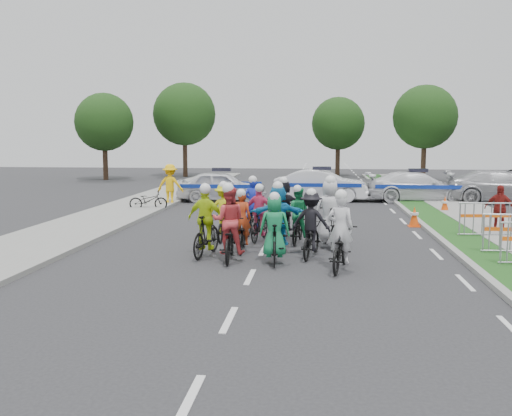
# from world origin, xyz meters

# --- Properties ---
(ground) EXTENTS (90.00, 90.00, 0.00)m
(ground) POSITION_xyz_m (0.00, 0.00, 0.00)
(ground) COLOR #28282B
(ground) RESTS_ON ground
(curb_right) EXTENTS (0.20, 60.00, 0.12)m
(curb_right) POSITION_xyz_m (5.10, 5.00, 0.06)
(curb_right) COLOR gray
(curb_right) RESTS_ON ground
(grass_strip) EXTENTS (1.20, 60.00, 0.11)m
(grass_strip) POSITION_xyz_m (5.80, 5.00, 0.06)
(grass_strip) COLOR #1E4C18
(grass_strip) RESTS_ON ground
(sidewalk_left) EXTENTS (3.00, 60.00, 0.13)m
(sidewalk_left) POSITION_xyz_m (-6.50, 5.00, 0.07)
(sidewalk_left) COLOR gray
(sidewalk_left) RESTS_ON ground
(rider_0) EXTENTS (0.99, 1.95, 1.90)m
(rider_0) POSITION_xyz_m (2.00, 0.94, 0.63)
(rider_0) COLOR black
(rider_0) RESTS_ON ground
(rider_1) EXTENTS (0.77, 1.71, 1.77)m
(rider_1) POSITION_xyz_m (0.43, 1.44, 0.69)
(rider_1) COLOR black
(rider_1) RESTS_ON ground
(rider_2) EXTENTS (0.87, 1.98, 1.97)m
(rider_2) POSITION_xyz_m (-0.74, 1.68, 0.73)
(rider_2) COLOR black
(rider_2) RESTS_ON ground
(rider_3) EXTENTS (1.01, 1.88, 1.91)m
(rider_3) POSITION_xyz_m (-1.39, 2.11, 0.73)
(rider_3) COLOR black
(rider_3) RESTS_ON ground
(rider_4) EXTENTS (1.08, 1.84, 1.79)m
(rider_4) POSITION_xyz_m (1.30, 2.33, 0.70)
(rider_4) COLOR black
(rider_4) RESTS_ON ground
(rider_5) EXTENTS (1.58, 1.88, 1.91)m
(rider_5) POSITION_xyz_m (0.40, 3.00, 0.80)
(rider_5) COLOR black
(rider_5) RESTS_ON ground
(rider_6) EXTENTS (0.70, 1.71, 1.71)m
(rider_6) POSITION_xyz_m (-0.58, 2.90, 0.57)
(rider_6) COLOR black
(rider_6) RESTS_ON ground
(rider_7) EXTENTS (0.94, 2.01, 2.04)m
(rider_7) POSITION_xyz_m (1.80, 3.61, 0.79)
(rider_7) COLOR black
(rider_7) RESTS_ON ground
(rider_8) EXTENTS (0.77, 1.73, 1.71)m
(rider_8) POSITION_xyz_m (0.88, 4.25, 0.64)
(rider_8) COLOR black
(rider_8) RESTS_ON ground
(rider_9) EXTENTS (0.92, 1.70, 1.73)m
(rider_9) POSITION_xyz_m (-0.24, 4.42, 0.67)
(rider_9) COLOR black
(rider_9) RESTS_ON ground
(rider_10) EXTENTS (1.01, 1.78, 1.78)m
(rider_10) POSITION_xyz_m (-1.33, 4.49, 0.70)
(rider_10) COLOR black
(rider_10) RESTS_ON ground
(rider_11) EXTENTS (1.50, 1.80, 1.86)m
(rider_11) POSITION_xyz_m (0.40, 5.46, 0.78)
(rider_11) COLOR black
(rider_11) RESTS_ON ground
(rider_12) EXTENTS (0.87, 1.89, 1.86)m
(rider_12) POSITION_xyz_m (-0.62, 5.99, 0.61)
(rider_12) COLOR black
(rider_12) RESTS_ON ground
(police_car_0) EXTENTS (4.43, 2.04, 1.47)m
(police_car_0) POSITION_xyz_m (-3.16, 14.91, 0.73)
(police_car_0) COLOR white
(police_car_0) RESTS_ON ground
(police_car_1) EXTENTS (4.69, 2.00, 1.50)m
(police_car_1) POSITION_xyz_m (1.64, 15.86, 0.75)
(police_car_1) COLOR white
(police_car_1) RESTS_ON ground
(police_car_2) EXTENTS (5.02, 2.24, 1.43)m
(police_car_2) POSITION_xyz_m (6.25, 15.87, 0.72)
(police_car_2) COLOR white
(police_car_2) RESTS_ON ground
(civilian_sedan) EXTENTS (5.51, 2.80, 1.53)m
(civilian_sedan) POSITION_xyz_m (10.12, 15.55, 0.77)
(civilian_sedan) COLOR #AAAAAF
(civilian_sedan) RESTS_ON ground
(spectator_2) EXTENTS (0.98, 0.75, 1.55)m
(spectator_2) POSITION_xyz_m (7.32, 6.86, 0.78)
(spectator_2) COLOR maroon
(spectator_2) RESTS_ON ground
(marshal_hiviz) EXTENTS (1.26, 0.79, 1.87)m
(marshal_hiviz) POSITION_xyz_m (-5.24, 13.12, 0.93)
(marshal_hiviz) COLOR yellow
(marshal_hiviz) RESTS_ON ground
(barrier_2) EXTENTS (2.04, 0.70, 1.12)m
(barrier_2) POSITION_xyz_m (6.70, 5.53, 0.56)
(barrier_2) COLOR #A5A8AD
(barrier_2) RESTS_ON ground
(cone_0) EXTENTS (0.40, 0.40, 0.70)m
(cone_0) POSITION_xyz_m (4.80, 7.80, 0.34)
(cone_0) COLOR #F24C0C
(cone_0) RESTS_ON ground
(cone_1) EXTENTS (0.40, 0.40, 0.70)m
(cone_1) POSITION_xyz_m (6.64, 11.63, 0.34)
(cone_1) COLOR #F24C0C
(cone_1) RESTS_ON ground
(parked_bike) EXTENTS (1.68, 0.82, 0.84)m
(parked_bike) POSITION_xyz_m (-5.72, 11.24, 0.42)
(parked_bike) COLOR black
(parked_bike) RESTS_ON ground
(tree_0) EXTENTS (4.20, 4.20, 6.30)m
(tree_0) POSITION_xyz_m (-14.00, 28.00, 4.19)
(tree_0) COLOR #382619
(tree_0) RESTS_ON ground
(tree_1) EXTENTS (4.55, 4.55, 6.82)m
(tree_1) POSITION_xyz_m (9.00, 30.00, 4.54)
(tree_1) COLOR #382619
(tree_1) RESTS_ON ground
(tree_3) EXTENTS (4.90, 4.90, 7.35)m
(tree_3) POSITION_xyz_m (-9.00, 32.00, 4.89)
(tree_3) COLOR #382619
(tree_3) RESTS_ON ground
(tree_4) EXTENTS (4.20, 4.20, 6.30)m
(tree_4) POSITION_xyz_m (3.00, 34.00, 4.19)
(tree_4) COLOR #382619
(tree_4) RESTS_ON ground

